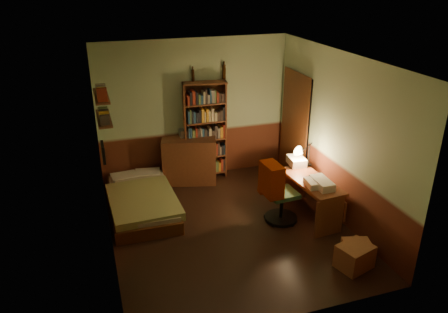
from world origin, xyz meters
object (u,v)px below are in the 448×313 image
object	(u,v)px
dresser	(189,160)
cardboard_box_b	(357,251)
bed	(141,195)
desk_lamp	(309,147)
mini_stereo	(186,133)
office_chair	(283,189)
bookshelf	(205,131)
cardboard_box_a	(355,257)
desk	(310,198)

from	to	relation	value
dresser	cardboard_box_b	distance (m)	3.45
bed	desk_lamp	xyz separation A→B (m)	(2.75, -0.50, 0.69)
bed	dresser	distance (m)	1.29
mini_stereo	office_chair	distance (m)	2.22
dresser	mini_stereo	size ratio (longest dim) A/B	3.96
mini_stereo	bookshelf	distance (m)	0.35
mini_stereo	cardboard_box_a	xyz separation A→B (m)	(1.48, -3.32, -0.76)
dresser	mini_stereo	world-z (taller)	mini_stereo
office_chair	cardboard_box_b	bearing A→B (deg)	-69.54
mini_stereo	cardboard_box_a	bearing A→B (deg)	-66.16
mini_stereo	desk_lamp	bearing A→B (deg)	-39.14
desk	desk_lamp	bearing A→B (deg)	63.27
cardboard_box_a	bed	bearing A→B (deg)	135.93
bookshelf	desk_lamp	size ratio (longest dim) A/B	2.90
desk	desk_lamp	distance (m)	0.86
desk	office_chair	bearing A→B (deg)	171.96
mini_stereo	cardboard_box_b	size ratio (longest dim) A/B	0.66
bed	desk_lamp	distance (m)	2.88
office_chair	mini_stereo	bearing A→B (deg)	115.36
bed	dresser	size ratio (longest dim) A/B	1.91
dresser	cardboard_box_a	size ratio (longest dim) A/B	2.20
bed	desk	size ratio (longest dim) A/B	1.54
desk	bookshelf	bearing A→B (deg)	117.25
desk_lamp	dresser	bearing A→B (deg)	129.99
dresser	cardboard_box_a	xyz separation A→B (m)	(1.46, -3.19, -0.27)
cardboard_box_b	bookshelf	bearing A→B (deg)	111.97
bed	mini_stereo	distance (m)	1.50
mini_stereo	cardboard_box_b	bearing A→B (deg)	-63.20
bed	desk	distance (m)	2.74
dresser	bookshelf	xyz separation A→B (m)	(0.34, 0.08, 0.50)
bookshelf	cardboard_box_a	size ratio (longest dim) A/B	4.20
desk_lamp	cardboard_box_a	bearing A→B (deg)	-111.72
cardboard_box_a	cardboard_box_b	size ratio (longest dim) A/B	1.20
desk_lamp	cardboard_box_a	xyz separation A→B (m)	(-0.28, -1.90, -0.80)
desk_lamp	cardboard_box_b	bearing A→B (deg)	-108.07
bed	office_chair	bearing A→B (deg)	-24.99
bed	dresser	world-z (taller)	dresser
office_chair	desk_lamp	bearing A→B (deg)	32.00
desk	cardboard_box_a	distance (m)	1.38
bookshelf	desk_lamp	world-z (taller)	bookshelf
desk_lamp	cardboard_box_b	distance (m)	1.94
cardboard_box_b	mini_stereo	bearing A→B (deg)	117.00
cardboard_box_a	office_chair	bearing A→B (deg)	106.75
mini_stereo	office_chair	bearing A→B (deg)	-61.31
bed	desk_lamp	world-z (taller)	desk_lamp
bookshelf	office_chair	xyz separation A→B (m)	(0.71, -1.88, -0.38)
office_chair	cardboard_box_b	distance (m)	1.43
desk	cardboard_box_a	xyz separation A→B (m)	(-0.07, -1.37, -0.16)
bed	dresser	bearing A→B (deg)	39.13
office_chair	cardboard_box_b	world-z (taller)	office_chair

